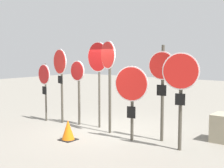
{
  "coord_description": "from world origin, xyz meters",
  "views": [
    {
      "loc": [
        5.92,
        -7.27,
        2.37
      ],
      "look_at": [
        0.33,
        0.0,
        1.47
      ],
      "focal_mm": 50.0,
      "sensor_mm": 36.0,
      "label": 1
    }
  ],
  "objects_px": {
    "stop_sign_3": "(98,64)",
    "stop_sign_4": "(108,68)",
    "stop_sign_0": "(44,79)",
    "stop_sign_7": "(181,83)",
    "stop_sign_6": "(162,78)",
    "stop_sign_2": "(78,79)",
    "stop_sign_5": "(131,90)",
    "stop_sign_1": "(60,70)",
    "traffic_cone_0": "(68,130)"
  },
  "relations": [
    {
      "from": "stop_sign_6",
      "to": "traffic_cone_0",
      "type": "distance_m",
      "value": 2.93
    },
    {
      "from": "stop_sign_3",
      "to": "stop_sign_6",
      "type": "xyz_separation_m",
      "value": [
        2.36,
        -0.16,
        -0.34
      ]
    },
    {
      "from": "stop_sign_7",
      "to": "traffic_cone_0",
      "type": "height_order",
      "value": "stop_sign_7"
    },
    {
      "from": "stop_sign_6",
      "to": "stop_sign_2",
      "type": "bearing_deg",
      "value": 173.74
    },
    {
      "from": "stop_sign_2",
      "to": "stop_sign_4",
      "type": "relative_size",
      "value": 0.78
    },
    {
      "from": "stop_sign_1",
      "to": "stop_sign_6",
      "type": "relative_size",
      "value": 0.97
    },
    {
      "from": "stop_sign_1",
      "to": "stop_sign_6",
      "type": "distance_m",
      "value": 3.81
    },
    {
      "from": "stop_sign_6",
      "to": "traffic_cone_0",
      "type": "height_order",
      "value": "stop_sign_6"
    },
    {
      "from": "traffic_cone_0",
      "to": "stop_sign_2",
      "type": "bearing_deg",
      "value": 124.93
    },
    {
      "from": "stop_sign_0",
      "to": "stop_sign_2",
      "type": "height_order",
      "value": "stop_sign_2"
    },
    {
      "from": "stop_sign_6",
      "to": "stop_sign_1",
      "type": "bearing_deg",
      "value": 176.24
    },
    {
      "from": "stop_sign_2",
      "to": "stop_sign_5",
      "type": "height_order",
      "value": "stop_sign_2"
    },
    {
      "from": "stop_sign_2",
      "to": "traffic_cone_0",
      "type": "xyz_separation_m",
      "value": [
        1.05,
        -1.51,
        -1.24
      ]
    },
    {
      "from": "stop_sign_1",
      "to": "stop_sign_2",
      "type": "xyz_separation_m",
      "value": [
        0.66,
        0.15,
        -0.31
      ]
    },
    {
      "from": "stop_sign_1",
      "to": "stop_sign_7",
      "type": "bearing_deg",
      "value": 10.16
    },
    {
      "from": "stop_sign_4",
      "to": "stop_sign_7",
      "type": "bearing_deg",
      "value": 15.48
    },
    {
      "from": "stop_sign_0",
      "to": "stop_sign_7",
      "type": "xyz_separation_m",
      "value": [
        5.24,
        -0.24,
        0.19
      ]
    },
    {
      "from": "stop_sign_2",
      "to": "stop_sign_7",
      "type": "bearing_deg",
      "value": -1.18
    },
    {
      "from": "stop_sign_2",
      "to": "stop_sign_7",
      "type": "distance_m",
      "value": 3.93
    },
    {
      "from": "stop_sign_4",
      "to": "stop_sign_7",
      "type": "xyz_separation_m",
      "value": [
        2.43,
        -0.29,
        -0.3
      ]
    },
    {
      "from": "stop_sign_6",
      "to": "traffic_cone_0",
      "type": "relative_size",
      "value": 4.64
    },
    {
      "from": "stop_sign_0",
      "to": "stop_sign_1",
      "type": "relative_size",
      "value": 0.8
    },
    {
      "from": "stop_sign_0",
      "to": "stop_sign_6",
      "type": "distance_m",
      "value": 4.5
    },
    {
      "from": "stop_sign_3",
      "to": "stop_sign_4",
      "type": "bearing_deg",
      "value": -17.35
    },
    {
      "from": "stop_sign_0",
      "to": "traffic_cone_0",
      "type": "distance_m",
      "value": 2.95
    },
    {
      "from": "stop_sign_4",
      "to": "stop_sign_7",
      "type": "relative_size",
      "value": 1.14
    },
    {
      "from": "stop_sign_0",
      "to": "stop_sign_4",
      "type": "relative_size",
      "value": 0.74
    },
    {
      "from": "stop_sign_0",
      "to": "stop_sign_1",
      "type": "height_order",
      "value": "stop_sign_1"
    },
    {
      "from": "stop_sign_3",
      "to": "stop_sign_6",
      "type": "bearing_deg",
      "value": 4.84
    },
    {
      "from": "stop_sign_1",
      "to": "traffic_cone_0",
      "type": "relative_size",
      "value": 4.5
    },
    {
      "from": "stop_sign_2",
      "to": "stop_sign_3",
      "type": "height_order",
      "value": "stop_sign_3"
    },
    {
      "from": "stop_sign_6",
      "to": "stop_sign_7",
      "type": "xyz_separation_m",
      "value": [
        0.75,
        -0.46,
        -0.06
      ]
    },
    {
      "from": "stop_sign_3",
      "to": "stop_sign_6",
      "type": "distance_m",
      "value": 2.39
    },
    {
      "from": "stop_sign_1",
      "to": "stop_sign_5",
      "type": "height_order",
      "value": "stop_sign_1"
    },
    {
      "from": "stop_sign_4",
      "to": "stop_sign_2",
      "type": "bearing_deg",
      "value": -166.58
    },
    {
      "from": "stop_sign_4",
      "to": "stop_sign_5",
      "type": "xyz_separation_m",
      "value": [
        1.0,
        -0.27,
        -0.56
      ]
    },
    {
      "from": "stop_sign_5",
      "to": "stop_sign_7",
      "type": "height_order",
      "value": "stop_sign_7"
    },
    {
      "from": "stop_sign_3",
      "to": "traffic_cone_0",
      "type": "distance_m",
      "value": 2.42
    },
    {
      "from": "stop_sign_1",
      "to": "stop_sign_2",
      "type": "distance_m",
      "value": 0.75
    },
    {
      "from": "stop_sign_5",
      "to": "stop_sign_6",
      "type": "height_order",
      "value": "stop_sign_6"
    },
    {
      "from": "stop_sign_3",
      "to": "stop_sign_7",
      "type": "relative_size",
      "value": 1.14
    },
    {
      "from": "stop_sign_1",
      "to": "stop_sign_5",
      "type": "distance_m",
      "value": 3.18
    },
    {
      "from": "stop_sign_0",
      "to": "stop_sign_3",
      "type": "xyz_separation_m",
      "value": [
        2.13,
        0.39,
        0.59
      ]
    },
    {
      "from": "stop_sign_3",
      "to": "stop_sign_5",
      "type": "distance_m",
      "value": 1.91
    },
    {
      "from": "stop_sign_5",
      "to": "traffic_cone_0",
      "type": "xyz_separation_m",
      "value": [
        -1.41,
        -1.01,
        -1.12
      ]
    },
    {
      "from": "stop_sign_1",
      "to": "stop_sign_4",
      "type": "xyz_separation_m",
      "value": [
        2.13,
        -0.07,
        0.13
      ]
    },
    {
      "from": "stop_sign_6",
      "to": "stop_sign_7",
      "type": "distance_m",
      "value": 0.89
    },
    {
      "from": "stop_sign_1",
      "to": "stop_sign_2",
      "type": "relative_size",
      "value": 1.18
    },
    {
      "from": "stop_sign_3",
      "to": "stop_sign_4",
      "type": "height_order",
      "value": "stop_sign_4"
    },
    {
      "from": "stop_sign_7",
      "to": "stop_sign_4",
      "type": "bearing_deg",
      "value": 157.83
    }
  ]
}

